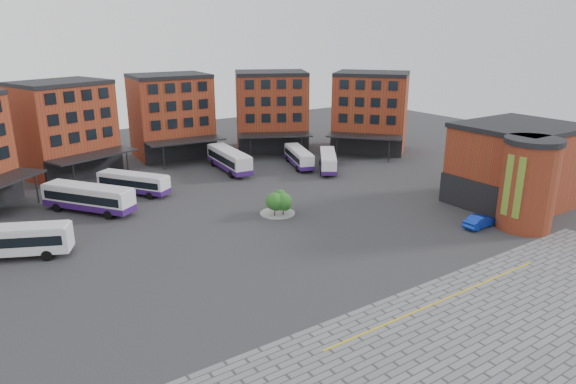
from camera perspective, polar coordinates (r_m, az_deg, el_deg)
ground at (r=54.23m, az=4.00°, el=-6.42°), size 160.00×160.00×0.00m
paving_zone at (r=42.97m, az=25.35°, el=-15.17°), size 50.00×22.00×0.02m
yellow_line at (r=46.67m, az=16.86°, el=-11.39°), size 26.00×0.15×0.02m
main_building at (r=82.65m, az=-15.29°, el=6.68°), size 94.14×42.48×14.60m
east_building at (r=71.42m, az=24.18°, el=2.48°), size 17.40×15.40×10.60m
tree_island at (r=63.29m, az=-0.95°, el=-1.14°), size 4.40×4.40×3.04m
bus_a at (r=58.69m, az=-28.61°, el=-4.66°), size 11.76×7.44×3.32m
bus_b at (r=69.04m, az=-21.30°, el=-0.61°), size 9.48×11.66×3.47m
bus_c at (r=74.66m, az=-16.80°, el=0.97°), size 8.07×10.10×2.99m
bus_d at (r=83.80m, az=-6.57°, el=3.60°), size 4.01×12.64×3.50m
bus_e at (r=86.37m, az=1.21°, el=3.94°), size 5.85×10.69×2.96m
bus_f at (r=84.01m, az=4.47°, el=3.48°), size 8.11×9.82×2.94m
blue_car at (r=63.82m, az=20.54°, el=-3.05°), size 4.64×1.82×1.51m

